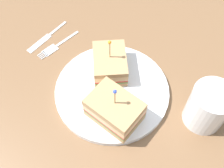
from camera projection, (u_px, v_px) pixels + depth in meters
ground_plane at (112, 95)px, 59.23cm from camera, size 118.15×118.15×2.00cm
plate at (112, 91)px, 57.86cm from camera, size 24.33×24.33×1.28cm
sandwich_half_front at (115, 109)px, 51.60cm from camera, size 12.06×10.73×9.62cm
sandwich_half_back at (110, 63)px, 58.20cm from camera, size 11.21×9.89×9.39cm
drink_glass at (208, 108)px, 51.48cm from camera, size 7.91×7.91×9.28cm
fork at (55, 47)px, 65.21cm from camera, size 4.97×11.70×0.35cm
knife at (46, 38)px, 66.82cm from camera, size 6.68×11.97×0.35cm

